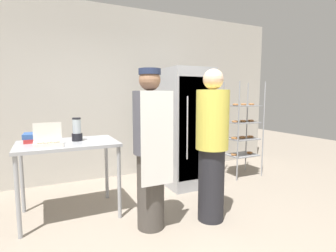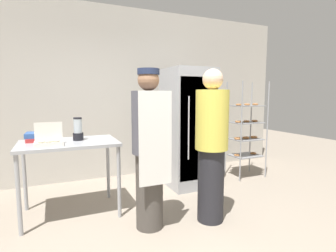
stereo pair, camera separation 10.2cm
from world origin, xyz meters
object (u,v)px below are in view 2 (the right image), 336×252
at_px(refrigerator, 188,128).
at_px(person_customer, 211,145).
at_px(donut_box, 49,142).
at_px(baking_rack, 246,130).
at_px(binder_stack, 40,137).
at_px(person_baker, 149,147).
at_px(blender_pitcher, 78,130).

distance_m(refrigerator, person_customer, 1.23).
bearing_deg(refrigerator, donut_box, -164.43).
height_order(baking_rack, donut_box, baking_rack).
height_order(binder_stack, person_baker, person_baker).
distance_m(baking_rack, blender_pitcher, 2.81).
bearing_deg(donut_box, binder_stack, 103.55).
xyz_separation_m(refrigerator, binder_stack, (-2.07, -0.17, 0.02)).
bearing_deg(donut_box, blender_pitcher, 37.28).
distance_m(baking_rack, donut_box, 3.16).
distance_m(baking_rack, person_baker, 2.39).
bearing_deg(person_customer, blender_pitcher, 146.51).
bearing_deg(donut_box, person_baker, -27.65).
xyz_separation_m(refrigerator, blender_pitcher, (-1.65, -0.31, 0.09)).
relative_size(refrigerator, person_baker, 1.08).
height_order(baking_rack, person_customer, person_customer).
relative_size(binder_stack, person_customer, 0.19).
bearing_deg(binder_stack, refrigerator, 4.57).
bearing_deg(blender_pitcher, person_baker, -49.55).
xyz_separation_m(donut_box, person_baker, (0.96, -0.50, -0.05)).
bearing_deg(person_customer, person_baker, 169.50).
bearing_deg(person_customer, baking_rack, 38.16).
height_order(refrigerator, person_customer, refrigerator).
bearing_deg(baking_rack, blender_pitcher, -174.32).
xyz_separation_m(donut_box, blender_pitcher, (0.32, 0.25, 0.08)).
bearing_deg(baking_rack, person_baker, -154.52).
xyz_separation_m(binder_stack, person_customer, (1.74, -1.02, -0.06)).
xyz_separation_m(donut_box, binder_stack, (-0.09, 0.39, 0.00)).
distance_m(donut_box, person_baker, 1.09).
relative_size(donut_box, binder_stack, 0.88).
relative_size(refrigerator, baking_rack, 1.11).
bearing_deg(baking_rack, person_customer, -141.84).
distance_m(blender_pitcher, person_baker, 0.99).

